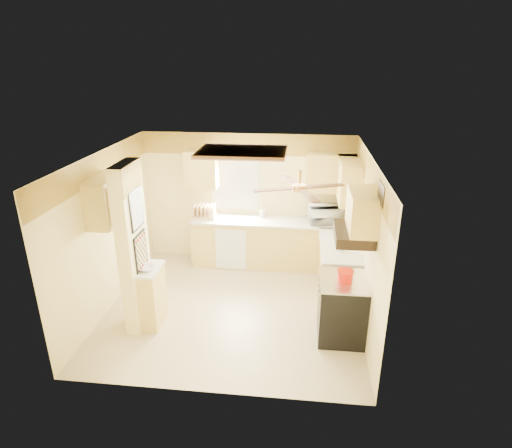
# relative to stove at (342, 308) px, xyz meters

# --- Properties ---
(floor) EXTENTS (4.00, 4.00, 0.00)m
(floor) POSITION_rel_stove_xyz_m (-1.67, 0.55, -0.46)
(floor) COLOR tan
(floor) RESTS_ON ground
(ceiling) EXTENTS (4.00, 4.00, 0.00)m
(ceiling) POSITION_rel_stove_xyz_m (-1.67, 0.55, 2.04)
(ceiling) COLOR white
(ceiling) RESTS_ON wall_back
(wall_back) EXTENTS (4.00, 0.00, 4.00)m
(wall_back) POSITION_rel_stove_xyz_m (-1.67, 2.45, 0.79)
(wall_back) COLOR #F7E397
(wall_back) RESTS_ON floor
(wall_front) EXTENTS (4.00, 0.00, 4.00)m
(wall_front) POSITION_rel_stove_xyz_m (-1.67, -1.35, 0.79)
(wall_front) COLOR #F7E397
(wall_front) RESTS_ON floor
(wall_left) EXTENTS (0.00, 3.80, 3.80)m
(wall_left) POSITION_rel_stove_xyz_m (-3.67, 0.55, 0.79)
(wall_left) COLOR #F7E397
(wall_left) RESTS_ON floor
(wall_right) EXTENTS (0.00, 3.80, 3.80)m
(wall_right) POSITION_rel_stove_xyz_m (0.33, 0.55, 0.79)
(wall_right) COLOR #F7E397
(wall_right) RESTS_ON floor
(wallpaper_border) EXTENTS (4.00, 0.02, 0.40)m
(wallpaper_border) POSITION_rel_stove_xyz_m (-1.67, 2.43, 1.84)
(wallpaper_border) COLOR gold
(wallpaper_border) RESTS_ON wall_back
(partition_column) EXTENTS (0.20, 0.70, 2.50)m
(partition_column) POSITION_rel_stove_xyz_m (-3.02, 0.00, 0.79)
(partition_column) COLOR #F7E397
(partition_column) RESTS_ON floor
(partition_ledge) EXTENTS (0.25, 0.55, 0.90)m
(partition_ledge) POSITION_rel_stove_xyz_m (-2.80, 0.00, -0.01)
(partition_ledge) COLOR #DFC062
(partition_ledge) RESTS_ON floor
(ledge_top) EXTENTS (0.28, 0.58, 0.04)m
(ledge_top) POSITION_rel_stove_xyz_m (-2.80, 0.00, 0.46)
(ledge_top) COLOR silver
(ledge_top) RESTS_ON partition_ledge
(lower_cabinets_back) EXTENTS (3.00, 0.60, 0.90)m
(lower_cabinets_back) POSITION_rel_stove_xyz_m (-1.17, 2.15, -0.01)
(lower_cabinets_back) COLOR #DFC062
(lower_cabinets_back) RESTS_ON floor
(lower_cabinets_right) EXTENTS (0.60, 1.40, 0.90)m
(lower_cabinets_right) POSITION_rel_stove_xyz_m (0.03, 1.15, -0.01)
(lower_cabinets_right) COLOR #DFC062
(lower_cabinets_right) RESTS_ON floor
(countertop_back) EXTENTS (3.04, 0.64, 0.04)m
(countertop_back) POSITION_rel_stove_xyz_m (-1.17, 2.14, 0.46)
(countertop_back) COLOR silver
(countertop_back) RESTS_ON lower_cabinets_back
(countertop_right) EXTENTS (0.64, 1.44, 0.04)m
(countertop_right) POSITION_rel_stove_xyz_m (0.02, 1.15, 0.46)
(countertop_right) COLOR silver
(countertop_right) RESTS_ON lower_cabinets_right
(dishwasher_panel) EXTENTS (0.58, 0.02, 0.80)m
(dishwasher_panel) POSITION_rel_stove_xyz_m (-1.92, 1.84, -0.03)
(dishwasher_panel) COLOR white
(dishwasher_panel) RESTS_ON lower_cabinets_back
(window) EXTENTS (0.92, 0.02, 1.02)m
(window) POSITION_rel_stove_xyz_m (-1.92, 2.44, 1.09)
(window) COLOR white
(window) RESTS_ON wall_back
(upper_cab_back_left) EXTENTS (0.60, 0.35, 0.70)m
(upper_cab_back_left) POSITION_rel_stove_xyz_m (-2.52, 2.27, 1.39)
(upper_cab_back_left) COLOR #DFC062
(upper_cab_back_left) RESTS_ON wall_back
(upper_cab_back_right) EXTENTS (0.90, 0.35, 0.70)m
(upper_cab_back_right) POSITION_rel_stove_xyz_m (-0.12, 2.27, 1.39)
(upper_cab_back_right) COLOR #DFC062
(upper_cab_back_right) RESTS_ON wall_back
(upper_cab_right) EXTENTS (0.35, 1.00, 0.70)m
(upper_cab_right) POSITION_rel_stove_xyz_m (0.16, 1.80, 1.39)
(upper_cab_right) COLOR #DFC062
(upper_cab_right) RESTS_ON wall_right
(upper_cab_left_wall) EXTENTS (0.35, 0.75, 0.70)m
(upper_cab_left_wall) POSITION_rel_stove_xyz_m (-3.49, 0.30, 1.39)
(upper_cab_left_wall) COLOR #DFC062
(upper_cab_left_wall) RESTS_ON wall_left
(upper_cab_over_stove) EXTENTS (0.35, 0.76, 0.52)m
(upper_cab_over_stove) POSITION_rel_stove_xyz_m (0.16, 0.00, 1.49)
(upper_cab_over_stove) COLOR #DFC062
(upper_cab_over_stove) RESTS_ON wall_right
(stove) EXTENTS (0.68, 0.77, 0.92)m
(stove) POSITION_rel_stove_xyz_m (0.00, 0.00, 0.00)
(stove) COLOR black
(stove) RESTS_ON floor
(range_hood) EXTENTS (0.50, 0.76, 0.14)m
(range_hood) POSITION_rel_stove_xyz_m (0.07, 0.00, 1.16)
(range_hood) COLOR black
(range_hood) RESTS_ON upper_cab_over_stove
(poster_menu) EXTENTS (0.02, 0.42, 0.57)m
(poster_menu) POSITION_rel_stove_xyz_m (-2.91, 0.00, 1.39)
(poster_menu) COLOR black
(poster_menu) RESTS_ON partition_column
(poster_nashville) EXTENTS (0.02, 0.42, 0.57)m
(poster_nashville) POSITION_rel_stove_xyz_m (-2.91, 0.00, 0.74)
(poster_nashville) COLOR black
(poster_nashville) RESTS_ON partition_column
(ceiling_light_panel) EXTENTS (1.35, 0.95, 0.06)m
(ceiling_light_panel) POSITION_rel_stove_xyz_m (-1.57, 1.05, 2.00)
(ceiling_light_panel) COLOR brown
(ceiling_light_panel) RESTS_ON ceiling
(ceiling_fan) EXTENTS (1.15, 1.15, 0.26)m
(ceiling_fan) POSITION_rel_stove_xyz_m (-0.67, -0.15, 1.83)
(ceiling_fan) COLOR gold
(ceiling_fan) RESTS_ON ceiling
(vent_grate) EXTENTS (0.02, 0.40, 0.25)m
(vent_grate) POSITION_rel_stove_xyz_m (0.31, -0.35, 1.84)
(vent_grate) COLOR black
(vent_grate) RESTS_ON wall_right
(microwave) EXTENTS (0.64, 0.49, 0.32)m
(microwave) POSITION_rel_stove_xyz_m (-0.19, 2.13, 0.64)
(microwave) COLOR white
(microwave) RESTS_ON countertop_back
(bowl) EXTENTS (0.28, 0.28, 0.06)m
(bowl) POSITION_rel_stove_xyz_m (-2.83, -0.06, 0.51)
(bowl) COLOR white
(bowl) RESTS_ON ledge_top
(dutch_oven) EXTENTS (0.23, 0.23, 0.15)m
(dutch_oven) POSITION_rel_stove_xyz_m (0.01, -0.02, 0.53)
(dutch_oven) COLOR red
(dutch_oven) RESTS_ON stove
(kettle) EXTENTS (0.13, 0.13, 0.20)m
(kettle) POSITION_rel_stove_xyz_m (0.01, 0.91, 0.57)
(kettle) COLOR silver
(kettle) RESTS_ON countertop_right
(dish_rack) EXTENTS (0.43, 0.32, 0.25)m
(dish_rack) POSITION_rel_stove_xyz_m (-2.47, 2.16, 0.57)
(dish_rack) COLOR tan
(dish_rack) RESTS_ON countertop_back
(utensil_crock) EXTENTS (0.10, 0.10, 0.21)m
(utensil_crock) POSITION_rel_stove_xyz_m (-1.37, 2.29, 0.55)
(utensil_crock) COLOR white
(utensil_crock) RESTS_ON countertop_back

